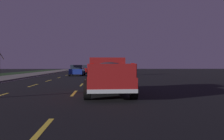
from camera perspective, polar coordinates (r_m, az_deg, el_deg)
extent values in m
plane|color=black|center=(27.94, -9.62, -1.88)|extent=(144.00, 144.00, 0.00)
cube|color=slate|center=(29.69, -24.08, -1.67)|extent=(108.00, 4.00, 0.12)
cube|color=yellow|center=(5.45, -17.42, -14.39)|extent=(2.40, 0.14, 0.01)
cube|color=yellow|center=(12.21, -9.45, -5.73)|extent=(2.40, 0.14, 0.01)
cube|color=yellow|center=(17.43, -7.61, -3.67)|extent=(2.40, 0.14, 0.01)
cube|color=yellow|center=(23.18, -6.56, -2.48)|extent=(2.40, 0.14, 0.01)
cube|color=yellow|center=(29.88, -5.85, -1.67)|extent=(2.40, 0.14, 0.01)
cube|color=yellow|center=(35.59, -5.46, -1.22)|extent=(2.40, 0.14, 0.01)
cube|color=yellow|center=(41.14, -5.18, -0.90)|extent=(2.40, 0.14, 0.01)
cube|color=yellow|center=(47.10, -4.95, -0.65)|extent=(2.40, 0.14, 0.01)
cube|color=yellow|center=(52.97, -4.78, -0.45)|extent=(2.40, 0.14, 0.01)
cube|color=yellow|center=(59.12, -4.63, -0.29)|extent=(2.40, 0.14, 0.01)
cube|color=yellow|center=(65.76, -4.51, -0.14)|extent=(2.40, 0.14, 0.01)
cube|color=yellow|center=(71.74, -4.42, -0.04)|extent=(2.40, 0.14, 0.01)
cube|color=yellow|center=(77.71, -4.34, 0.05)|extent=(2.40, 0.14, 0.01)
cube|color=yellow|center=(17.70, -19.10, -3.65)|extent=(2.40, 0.14, 0.01)
cube|color=yellow|center=(22.72, -15.55, -2.59)|extent=(2.40, 0.14, 0.01)
cube|color=yellow|center=(28.41, -13.08, -1.84)|extent=(2.40, 0.14, 0.01)
cube|color=yellow|center=(34.87, -11.28, -1.29)|extent=(2.40, 0.14, 0.01)
cube|color=yellow|center=(40.27, -10.21, -0.96)|extent=(2.40, 0.14, 0.01)
cube|color=yellow|center=(45.38, -9.44, -0.73)|extent=(2.40, 0.14, 0.01)
cube|color=yellow|center=(50.69, -8.80, -0.53)|extent=(2.40, 0.14, 0.01)
cube|color=yellow|center=(55.81, -8.31, -0.38)|extent=(2.40, 0.14, 0.01)
cube|color=yellow|center=(61.55, -7.85, -0.24)|extent=(2.40, 0.14, 0.01)
cube|color=yellow|center=(67.64, -7.45, -0.12)|extent=(2.40, 0.14, 0.01)
cube|color=yellow|center=(74.21, -7.09, -0.01)|extent=(2.40, 0.14, 0.01)
cube|color=yellow|center=(79.84, -6.83, 0.07)|extent=(2.40, 0.14, 0.01)
cube|color=silver|center=(28.96, -19.81, -1.82)|extent=(108.00, 0.14, 0.01)
cube|color=maroon|center=(11.58, -1.07, -2.78)|extent=(5.46, 2.17, 0.60)
cube|color=maroon|center=(12.74, -1.45, 0.95)|extent=(2.22, 1.91, 0.90)
cube|color=#1E2833|center=(11.69, -1.12, 1.18)|extent=(0.08, 1.44, 0.50)
cube|color=maroon|center=(10.44, -5.80, -0.02)|extent=(3.03, 0.17, 0.56)
cube|color=maroon|center=(10.59, 4.42, 0.00)|extent=(3.03, 0.17, 0.56)
cube|color=maroon|center=(8.90, 0.15, -0.21)|extent=(0.14, 1.88, 0.56)
cube|color=silver|center=(8.96, 0.15, -5.34)|extent=(0.18, 2.00, 0.16)
cube|color=red|center=(8.87, -5.01, 1.07)|extent=(0.06, 0.14, 0.20)
cube|color=red|center=(9.02, 5.21, 1.07)|extent=(0.06, 0.14, 0.20)
ellipsoid|color=#232833|center=(10.48, -0.65, 0.21)|extent=(2.64, 1.60, 0.64)
sphere|color=silver|center=(10.96, -2.73, -0.49)|extent=(0.40, 0.40, 0.40)
sphere|color=beige|center=(9.91, 1.35, -0.77)|extent=(0.34, 0.34, 0.34)
cylinder|color=black|center=(13.35, -5.91, -3.34)|extent=(0.84, 0.28, 0.84)
cylinder|color=black|center=(13.47, 2.64, -3.30)|extent=(0.84, 0.28, 0.84)
cylinder|color=black|center=(9.80, -6.19, -4.96)|extent=(0.84, 0.28, 0.84)
cylinder|color=black|center=(9.96, 5.43, -4.86)|extent=(0.84, 0.28, 0.84)
cube|color=navy|center=(33.06, -8.65, -0.32)|extent=(4.45, 1.92, 0.70)
cube|color=#1E2833|center=(32.81, -8.70, 0.77)|extent=(2.51, 1.65, 0.56)
cylinder|color=black|center=(34.67, -9.83, -0.74)|extent=(0.68, 0.22, 0.68)
cylinder|color=black|center=(34.47, -6.87, -0.74)|extent=(0.68, 0.22, 0.68)
cylinder|color=black|center=(31.71, -10.58, -0.91)|extent=(0.68, 0.22, 0.68)
cylinder|color=black|center=(31.49, -7.34, -0.92)|extent=(0.68, 0.22, 0.68)
cube|color=red|center=(30.93, -9.12, -0.33)|extent=(0.12, 1.51, 0.10)
cube|color=silver|center=(41.14, -2.94, -0.03)|extent=(4.44, 1.91, 0.70)
cube|color=#1E2833|center=(40.88, -2.93, 0.85)|extent=(2.50, 1.64, 0.56)
cylinder|color=black|center=(42.62, -4.21, -0.38)|extent=(0.68, 0.22, 0.68)
cylinder|color=black|center=(42.68, -1.80, -0.38)|extent=(0.68, 0.22, 0.68)
cylinder|color=black|center=(39.63, -4.17, -0.49)|extent=(0.68, 0.22, 0.68)
cylinder|color=black|center=(39.69, -1.57, -0.49)|extent=(0.68, 0.22, 0.68)
cube|color=red|center=(38.99, -2.83, -0.02)|extent=(0.12, 1.51, 0.10)
cube|color=maroon|center=(42.45, -7.35, 0.00)|extent=(4.45, 1.91, 0.70)
cube|color=#1E2833|center=(42.19, -7.38, 0.85)|extent=(2.50, 1.65, 0.56)
cylinder|color=black|center=(44.04, -8.33, -0.34)|extent=(0.68, 0.22, 0.68)
cylinder|color=black|center=(43.87, -5.99, -0.34)|extent=(0.68, 0.22, 0.68)
cylinder|color=black|center=(41.07, -8.80, -0.45)|extent=(0.68, 0.22, 0.68)
cylinder|color=black|center=(40.89, -6.29, -0.45)|extent=(0.68, 0.22, 0.68)
cube|color=red|center=(40.31, -7.64, 0.01)|extent=(0.12, 1.51, 0.10)
cylinder|color=#423323|center=(39.21, -25.93, 3.26)|extent=(0.80, 0.54, 1.22)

